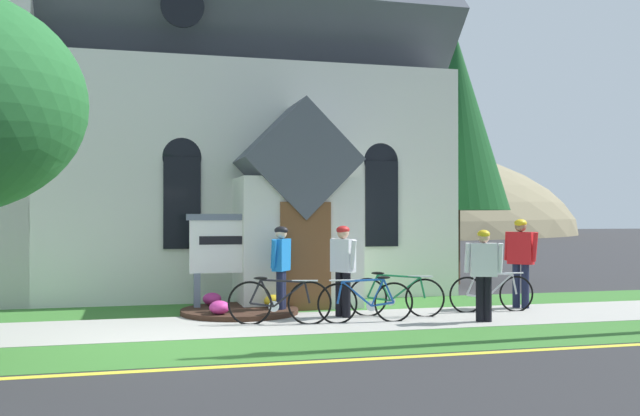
# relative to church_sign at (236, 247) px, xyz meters

# --- Properties ---
(ground) EXTENTS (140.00, 140.00, 0.00)m
(ground) POSITION_rel_church_sign_xyz_m (-1.76, 0.72, -1.23)
(ground) COLOR #2B2B2D
(sidewalk_slab) EXTENTS (32.00, 2.45, 0.01)m
(sidewalk_slab) POSITION_rel_church_sign_xyz_m (-0.94, -1.78, -1.22)
(sidewalk_slab) COLOR #A8A59E
(sidewalk_slab) RESTS_ON ground
(grass_verge) EXTENTS (32.00, 1.86, 0.01)m
(grass_verge) POSITION_rel_church_sign_xyz_m (-0.94, -3.93, -1.22)
(grass_verge) COLOR #38722D
(grass_verge) RESTS_ON ground
(church_lawn) EXTENTS (24.00, 1.90, 0.01)m
(church_lawn) POSITION_rel_church_sign_xyz_m (-0.94, 0.40, -1.22)
(church_lawn) COLOR #38722D
(church_lawn) RESTS_ON ground
(curb_paint_stripe) EXTENTS (28.00, 0.16, 0.01)m
(curb_paint_stripe) POSITION_rel_church_sign_xyz_m (-0.94, -5.01, -1.23)
(curb_paint_stripe) COLOR yellow
(curb_paint_stripe) RESTS_ON ground
(church_building) EXTENTS (12.98, 12.69, 13.95)m
(church_building) POSITION_rel_church_sign_xyz_m (-1.35, 6.38, 3.70)
(church_building) COLOR silver
(church_building) RESTS_ON ground
(church_sign) EXTENTS (1.90, 0.12, 1.87)m
(church_sign) POSITION_rel_church_sign_xyz_m (0.00, 0.00, 0.00)
(church_sign) COLOR slate
(church_sign) RESTS_ON ground
(flower_bed) EXTENTS (2.19, 2.19, 0.34)m
(flower_bed) POSITION_rel_church_sign_xyz_m (-0.01, -0.42, -1.15)
(flower_bed) COLOR #382319
(flower_bed) RESTS_ON ground
(bicycle_red) EXTENTS (1.64, 0.68, 0.83)m
(bicycle_red) POSITION_rel_church_sign_xyz_m (2.70, -1.46, -0.86)
(bicycle_red) COLOR black
(bicycle_red) RESTS_ON ground
(bicycle_blue) EXTENTS (1.72, 0.43, 0.82)m
(bicycle_blue) POSITION_rel_church_sign_xyz_m (0.46, -1.85, -0.84)
(bicycle_blue) COLOR black
(bicycle_blue) RESTS_ON ground
(bicycle_orange) EXTENTS (1.69, 0.17, 0.81)m
(bicycle_orange) POSITION_rel_church_sign_xyz_m (1.95, -2.03, -0.86)
(bicycle_orange) COLOR black
(bicycle_orange) RESTS_ON ground
(bicycle_silver) EXTENTS (1.70, 0.16, 0.80)m
(bicycle_silver) POSITION_rel_church_sign_xyz_m (4.68, -1.36, -0.86)
(bicycle_silver) COLOR black
(bicycle_silver) RESTS_ON ground
(cyclist_in_orange_jersey) EXTENTS (0.40, 0.72, 1.65)m
(cyclist_in_orange_jersey) POSITION_rel_church_sign_xyz_m (1.74, -1.33, -0.26)
(cyclist_in_orange_jersey) COLOR black
(cyclist_in_orange_jersey) RESTS_ON ground
(cyclist_in_green_jersey) EXTENTS (0.47, 0.67, 1.77)m
(cyclist_in_green_jersey) POSITION_rel_church_sign_xyz_m (5.51, -1.01, -0.18)
(cyclist_in_green_jersey) COLOR #191E38
(cyclist_in_green_jersey) RESTS_ON ground
(cyclist_in_yellow_jersey) EXTENTS (0.46, 0.58, 1.64)m
(cyclist_in_yellow_jersey) POSITION_rel_church_sign_xyz_m (0.74, -0.66, -0.28)
(cyclist_in_yellow_jersey) COLOR #191E38
(cyclist_in_yellow_jersey) RESTS_ON ground
(cyclist_in_white_jersey) EXTENTS (0.57, 0.41, 1.59)m
(cyclist_in_white_jersey) POSITION_rel_church_sign_xyz_m (3.92, -2.49, -0.31)
(cyclist_in_white_jersey) COLOR black
(cyclist_in_white_jersey) RESTS_ON ground
(roadside_conifer) EXTENTS (2.88, 2.88, 6.80)m
(roadside_conifer) POSITION_rel_church_sign_xyz_m (6.45, 3.93, 3.15)
(roadside_conifer) COLOR #3D2D1E
(roadside_conifer) RESTS_ON ground
(distant_hill) EXTENTS (73.09, 43.18, 21.26)m
(distant_hill) POSITION_rel_church_sign_xyz_m (4.66, 52.98, -1.23)
(distant_hill) COLOR #847A5B
(distant_hill) RESTS_ON ground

